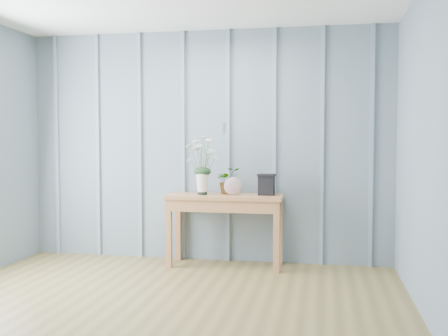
% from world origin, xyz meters
% --- Properties ---
extents(ground, '(4.50, 4.50, 0.00)m').
position_xyz_m(ground, '(0.00, 0.00, 0.00)').
color(ground, brown).
rests_on(ground, ground).
extents(room_shell, '(4.00, 4.50, 2.50)m').
position_xyz_m(room_shell, '(0.00, 0.92, 1.99)').
color(room_shell, gray).
rests_on(room_shell, ground).
extents(sideboard, '(1.20, 0.45, 0.75)m').
position_xyz_m(sideboard, '(0.26, 1.99, 0.64)').
color(sideboard, '#AD7142').
rests_on(sideboard, ground).
extents(daisy_vase, '(0.44, 0.34, 0.62)m').
position_xyz_m(daisy_vase, '(0.04, 1.94, 1.14)').
color(daisy_vase, black).
rests_on(daisy_vase, sideboard).
extents(spider_plant, '(0.32, 0.30, 0.28)m').
position_xyz_m(spider_plant, '(0.28, 2.09, 0.89)').
color(spider_plant, '#18361B').
rests_on(spider_plant, sideboard).
extents(felt_disc_vessel, '(0.19, 0.10, 0.19)m').
position_xyz_m(felt_disc_vessel, '(0.36, 1.95, 0.84)').
color(felt_disc_vessel, '#8A5062').
rests_on(felt_disc_vessel, sideboard).
extents(carved_box, '(0.19, 0.15, 0.22)m').
position_xyz_m(carved_box, '(0.69, 2.02, 0.86)').
color(carved_box, black).
rests_on(carved_box, sideboard).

